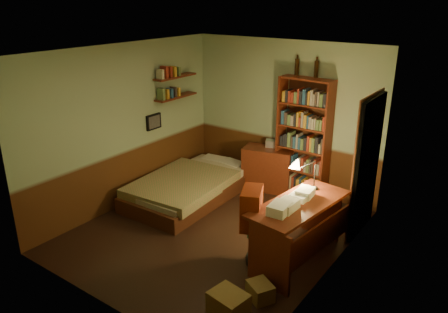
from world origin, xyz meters
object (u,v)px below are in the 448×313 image
Objects in this scene: desk_lamp at (315,169)px; bed at (191,179)px; office_chair at (267,228)px; dresser at (268,169)px; cardboard_box_a at (229,305)px; mini_stereo at (272,143)px; desk at (298,231)px; bookshelf at (303,139)px; cardboard_box_b at (260,291)px.

bed is at bearing -176.22° from desk_lamp.
office_chair is at bearing -100.87° from desk_lamp.
bed is 1.38m from dresser.
office_chair is 1.21m from cardboard_box_a.
bed is 1.56m from mini_stereo.
desk_lamp reaches higher than office_chair.
cardboard_box_a is (-0.08, -1.44, -0.26)m from desk.
desk_lamp is at bearing -54.60° from dresser.
bed is 2.40m from desk.
desk is (0.82, -1.77, -0.61)m from bookshelf.
bed is at bearing 145.66° from cardboard_box_b.
mini_stereo reaches higher than cardboard_box_b.
office_chair is 0.86m from cardboard_box_b.
desk is (1.43, -1.81, -0.42)m from mini_stereo.
cardboard_box_a is at bearing -43.99° from bed.
dresser is 3.41m from cardboard_box_a.
bookshelf is at bearing 122.37° from desk.
cardboard_box_b is (1.47, -2.67, -0.28)m from dresser.
bookshelf is 2.08× the size of office_chair.
office_chair is at bearing -126.64° from desk.
office_chair is (1.14, -2.11, -0.33)m from mini_stereo.
mini_stereo is 0.23× the size of office_chair.
desk_lamp reaches higher than cardboard_box_b.
cardboard_box_a is 0.47m from cardboard_box_b.
bed reaches higher than cardboard_box_b.
desk_lamp is 1.03m from office_chair.
cardboard_box_b is at bearing 74.65° from cardboard_box_a.
dresser is 3.84× the size of mini_stereo.
desk_lamp is 2.16m from cardboard_box_a.
office_chair is at bearing -25.80° from bed.
bed is at bearing -151.01° from mini_stereo.
bookshelf reaches higher than cardboard_box_b.
cardboard_box_a is at bearing -80.68° from dresser.
bookshelf is 2.04m from desk.
desk_lamp is (1.39, -1.19, 0.72)m from dresser.
mini_stereo is 3.25m from cardboard_box_b.
cardboard_box_a is (-0.05, -1.93, -0.95)m from desk_lamp.
bed is 2.65× the size of dresser.
bed is 2.32× the size of office_chair.
mini_stereo is (0.89, 1.18, 0.48)m from bed.
dresser is at bearing 118.85° from cardboard_box_b.
office_chair is at bearing 100.51° from cardboard_box_a.
bed is 2.87m from cardboard_box_b.
mini_stereo is 0.64m from bookshelf.
dresser is 0.42× the size of bookshelf.
bookshelf is 1.35× the size of desk.
cardboard_box_b is at bearing -35.63° from bed.
dresser is 0.88m from bookshelf.
dresser is at bearing 95.37° from office_chair.
desk is at bearing -63.70° from dresser.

